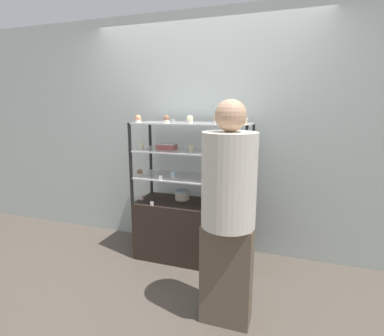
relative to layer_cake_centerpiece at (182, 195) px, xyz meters
name	(u,v)px	position (x,y,z in m)	size (l,w,h in m)	color
ground_plane	(192,258)	(0.14, -0.08, -0.67)	(20.00, 20.00, 0.00)	brown
back_wall	(203,135)	(0.14, 0.30, 0.63)	(8.00, 0.05, 2.60)	#A8B2AD
display_base	(192,231)	(0.14, -0.08, -0.36)	(1.18, 0.47, 0.62)	black
display_riser_lower	(192,179)	(0.14, -0.08, 0.21)	(1.18, 0.47, 0.28)	black
display_riser_middle	(192,152)	(0.14, -0.08, 0.48)	(1.18, 0.47, 0.28)	black
display_riser_upper	(192,125)	(0.14, -0.08, 0.76)	(1.18, 0.47, 0.28)	black
layer_cake_centerpiece	(182,195)	(0.00, 0.00, 0.00)	(0.16, 0.16, 0.11)	beige
sheet_cake_frosted	(167,146)	(-0.14, -0.07, 0.53)	(0.20, 0.13, 0.06)	#C66660
cupcake_0	(141,197)	(-0.41, -0.16, -0.02)	(0.05, 0.05, 0.06)	beige
cupcake_1	(207,204)	(0.32, -0.14, -0.02)	(0.05, 0.05, 0.06)	white
cupcake_2	(243,209)	(0.69, -0.18, -0.02)	(0.05, 0.05, 0.06)	white
price_tag_0	(152,204)	(-0.22, -0.29, -0.03)	(0.04, 0.00, 0.04)	white
cupcake_3	(140,173)	(-0.40, -0.20, 0.26)	(0.06, 0.06, 0.07)	beige
cupcake_4	(173,175)	(-0.03, -0.17, 0.26)	(0.06, 0.06, 0.07)	white
cupcake_5	(207,177)	(0.32, -0.17, 0.26)	(0.06, 0.06, 0.07)	white
cupcake_6	(244,179)	(0.68, -0.14, 0.26)	(0.06, 0.06, 0.07)	white
price_tag_1	(160,178)	(-0.12, -0.29, 0.25)	(0.04, 0.00, 0.04)	white
cupcake_7	(141,146)	(-0.38, -0.17, 0.53)	(0.05, 0.05, 0.07)	white
cupcake_8	(191,148)	(0.15, -0.15, 0.53)	(0.05, 0.05, 0.07)	beige
cupcake_9	(243,151)	(0.67, -0.19, 0.53)	(0.05, 0.05, 0.07)	white
price_tag_2	(223,153)	(0.50, -0.29, 0.52)	(0.04, 0.00, 0.04)	white
cupcake_10	(138,119)	(-0.39, -0.20, 0.81)	(0.06, 0.06, 0.08)	beige
cupcake_11	(166,119)	(-0.11, -0.13, 0.81)	(0.06, 0.06, 0.08)	beige
cupcake_12	(190,119)	(0.14, -0.14, 0.81)	(0.06, 0.06, 0.08)	beige
cupcake_13	(217,120)	(0.41, -0.14, 0.81)	(0.06, 0.06, 0.08)	white
cupcake_14	(244,120)	(0.66, -0.14, 0.81)	(0.06, 0.06, 0.08)	#CCB28C
price_tag_3	(173,121)	(0.03, -0.29, 0.80)	(0.04, 0.00, 0.04)	white
donut_glazed	(221,121)	(0.43, -0.04, 0.79)	(0.12, 0.12, 0.03)	#EFB2BC
customer_figure	(228,210)	(0.69, -0.90, 0.21)	(0.39, 0.39, 1.66)	brown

